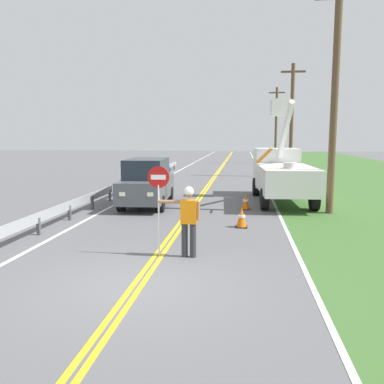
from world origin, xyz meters
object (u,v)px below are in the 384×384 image
traffic_cone_lead (242,218)px  traffic_cone_mid (246,202)px  flagger_worker (188,217)px  oncoming_suv_nearest (147,182)px  utility_pole_near (335,96)px  utility_bucket_truck (281,172)px  stop_sign_paddle (159,191)px  utility_pole_far (276,124)px  utility_pole_mid (292,119)px

traffic_cone_lead → traffic_cone_mid: size_ratio=1.00×
flagger_worker → oncoming_suv_nearest: bearing=111.1°
flagger_worker → utility_pole_near: (4.85, 6.62, 3.58)m
utility_bucket_truck → traffic_cone_lead: 6.41m
utility_bucket_truck → traffic_cone_lead: size_ratio=9.88×
stop_sign_paddle → traffic_cone_lead: stop_sign_paddle is taller
oncoming_suv_nearest → utility_pole_far: 31.55m
stop_sign_paddle → utility_bucket_truck: size_ratio=0.34×
utility_bucket_truck → utility_pole_mid: 12.40m
utility_bucket_truck → traffic_cone_lead: (-1.84, -6.05, -1.06)m
flagger_worker → traffic_cone_mid: (1.50, 7.06, -0.71)m
flagger_worker → oncoming_suv_nearest: size_ratio=0.39×
utility_pole_far → traffic_cone_mid: bearing=-96.6°
stop_sign_paddle → utility_pole_far: (5.84, 37.73, 2.79)m
flagger_worker → utility_bucket_truck: size_ratio=0.26×
flagger_worker → oncoming_suv_nearest: (-2.85, 7.40, 0.01)m
oncoming_suv_nearest → traffic_cone_mid: oncoming_suv_nearest is taller
utility_bucket_truck → flagger_worker: bearing=-108.2°
traffic_cone_lead → stop_sign_paddle: bearing=-120.5°
flagger_worker → traffic_cone_mid: 7.26m
utility_pole_far → stop_sign_paddle: bearing=-98.8°
stop_sign_paddle → utility_pole_far: utility_pole_far is taller
utility_pole_mid → utility_pole_near: bearing=-90.4°
utility_pole_near → traffic_cone_mid: size_ratio=12.68×
utility_pole_far → traffic_cone_mid: 31.16m
flagger_worker → utility_pole_near: utility_pole_near is taller
traffic_cone_lead → traffic_cone_mid: (0.16, 3.47, 0.00)m
stop_sign_paddle → oncoming_suv_nearest: bearing=105.8°
oncoming_suv_nearest → traffic_cone_lead: oncoming_suv_nearest is taller
utility_pole_mid → utility_bucket_truck: bearing=-98.5°
stop_sign_paddle → utility_bucket_truck: 10.41m
traffic_cone_lead → utility_pole_far: bearing=83.8°
utility_pole_mid → traffic_cone_mid: size_ratio=12.07×
stop_sign_paddle → oncoming_suv_nearest: stop_sign_paddle is taller
stop_sign_paddle → utility_bucket_truck: (3.95, 9.63, -0.31)m
stop_sign_paddle → utility_pole_near: utility_pole_near is taller
utility_pole_mid → traffic_cone_lead: bearing=-101.4°
utility_pole_mid → utility_pole_far: utility_pole_far is taller
utility_bucket_truck → utility_pole_near: utility_pole_near is taller
flagger_worker → utility_pole_near: 8.95m
utility_bucket_truck → traffic_cone_mid: bearing=-123.1°
utility_bucket_truck → traffic_cone_lead: bearing=-106.9°
stop_sign_paddle → utility_pole_far: size_ratio=0.27×
flagger_worker → utility_pole_far: 38.24m
oncoming_suv_nearest → traffic_cone_mid: bearing=-4.4°
traffic_cone_mid → traffic_cone_lead: bearing=-92.6°
utility_bucket_truck → oncoming_suv_nearest: size_ratio=1.48×
utility_pole_mid → traffic_cone_mid: (-3.45, -14.47, -4.07)m
utility_pole_near → utility_pole_far: 31.12m
oncoming_suv_nearest → traffic_cone_mid: size_ratio=6.69×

